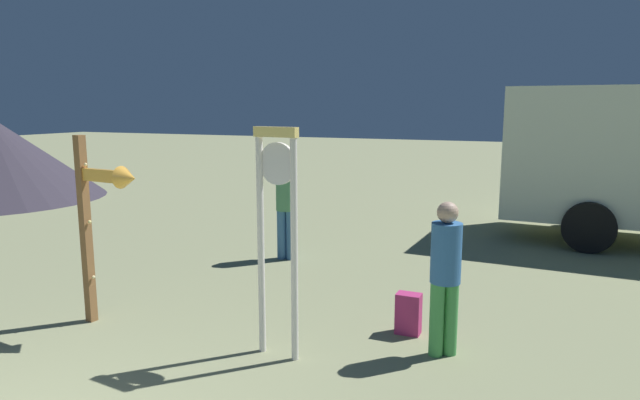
{
  "coord_description": "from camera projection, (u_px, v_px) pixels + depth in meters",
  "views": [
    {
      "loc": [
        3.52,
        -1.92,
        2.55
      ],
      "look_at": [
        0.4,
        5.39,
        1.2
      ],
      "focal_mm": 31.24,
      "sensor_mm": 36.0,
      "label": 1
    }
  ],
  "objects": [
    {
      "name": "person_distant",
      "position": [
        286.0,
        203.0,
        9.23
      ],
      "size": [
        0.33,
        0.33,
        1.73
      ],
      "color": "teal",
      "rests_on": "ground_plane"
    },
    {
      "name": "arrow_sign",
      "position": [
        101.0,
        207.0,
        6.3
      ],
      "size": [
        0.94,
        0.28,
        2.22
      ],
      "color": "brown",
      "rests_on": "ground_plane"
    },
    {
      "name": "backpack",
      "position": [
        409.0,
        314.0,
        6.28
      ],
      "size": [
        0.27,
        0.22,
        0.47
      ],
      "color": "#B62D69",
      "rests_on": "ground_plane"
    },
    {
      "name": "person_near_clock",
      "position": [
        445.0,
        271.0,
        5.62
      ],
      "size": [
        0.31,
        0.31,
        1.61
      ],
      "color": "#439C4C",
      "rests_on": "ground_plane"
    },
    {
      "name": "standing_clock",
      "position": [
        277.0,
        218.0,
        5.53
      ],
      "size": [
        0.49,
        0.14,
        2.35
      ],
      "color": "white",
      "rests_on": "ground_plane"
    }
  ]
}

